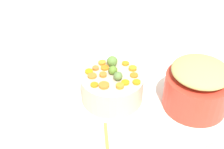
{
  "coord_description": "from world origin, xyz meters",
  "views": [
    {
      "loc": [
        -0.14,
        -0.94,
        0.82
      ],
      "look_at": [
        -0.04,
        -0.05,
        0.14
      ],
      "focal_mm": 47.2,
      "sensor_mm": 36.0,
      "label": 1
    }
  ],
  "objects": [
    {
      "name": "tabletop",
      "position": [
        0.0,
        0.0,
        0.01
      ],
      "size": [
        2.4,
        2.4,
        0.02
      ],
      "primitive_type": "cube",
      "color": "white",
      "rests_on": "ground"
    },
    {
      "name": "serving_bowl_carrots",
      "position": [
        -0.04,
        -0.05,
        0.07
      ],
      "size": [
        0.25,
        0.25,
        0.11
      ],
      "primitive_type": "cylinder",
      "color": "#BFAE92",
      "rests_on": "tabletop"
    },
    {
      "name": "metal_pot",
      "position": [
        0.28,
        -0.13,
        0.09
      ],
      "size": [
        0.25,
        0.25,
        0.14
      ],
      "primitive_type": "cylinder",
      "color": "red",
      "rests_on": "tabletop"
    },
    {
      "name": "stuffing_mound",
      "position": [
        0.28,
        -0.13,
        0.19
      ],
      "size": [
        0.21,
        0.21,
        0.06
      ],
      "primitive_type": "ellipsoid",
      "color": "tan",
      "rests_on": "metal_pot"
    },
    {
      "name": "carrot_slice_0",
      "position": [
        -0.12,
        -0.05,
        0.13
      ],
      "size": [
        0.04,
        0.04,
        0.01
      ],
      "primitive_type": "cylinder",
      "rotation": [
        0.0,
        0.0,
        4.93
      ],
      "color": "orange",
      "rests_on": "serving_bowl_carrots"
    },
    {
      "name": "carrot_slice_1",
      "position": [
        -0.02,
        -0.12,
        0.13
      ],
      "size": [
        0.03,
        0.03,
        0.01
      ],
      "primitive_type": "cylinder",
      "rotation": [
        0.0,
        0.0,
        1.73
      ],
      "color": "orange",
      "rests_on": "serving_bowl_carrots"
    },
    {
      "name": "carrot_slice_2",
      "position": [
        0.02,
        0.02,
        0.13
      ],
      "size": [
        0.04,
        0.04,
        0.01
      ],
      "primitive_type": "cylinder",
      "rotation": [
        0.0,
        0.0,
        0.88
      ],
      "color": "orange",
      "rests_on": "serving_bowl_carrots"
    },
    {
      "name": "carrot_slice_3",
      "position": [
        -0.13,
        -0.02,
        0.13
      ],
      "size": [
        0.04,
        0.04,
        0.01
      ],
      "primitive_type": "cylinder",
      "rotation": [
        0.0,
        0.0,
        4.02
      ],
      "color": "orange",
      "rests_on": "serving_bowl_carrots"
    },
    {
      "name": "carrot_slice_4",
      "position": [
        -0.07,
        0.03,
        0.13
      ],
      "size": [
        0.03,
        0.03,
        0.01
      ],
      "primitive_type": "cylinder",
      "rotation": [
        0.0,
        0.0,
        6.17
      ],
      "color": "orange",
      "rests_on": "serving_bowl_carrots"
    },
    {
      "name": "carrot_slice_5",
      "position": [
        0.01,
        -0.1,
        0.13
      ],
      "size": [
        0.04,
        0.04,
        0.01
      ],
      "primitive_type": "cylinder",
      "rotation": [
        0.0,
        0.0,
        5.97
      ],
      "color": "orange",
      "rests_on": "serving_bowl_carrots"
    },
    {
      "name": "carrot_slice_6",
      "position": [
        -0.08,
        -0.11,
        0.13
      ],
      "size": [
        0.05,
        0.05,
        0.01
      ],
      "primitive_type": "cylinder",
      "rotation": [
        0.0,
        0.0,
        1.34
      ],
      "color": "orange",
      "rests_on": "serving_bowl_carrots"
    },
    {
      "name": "carrot_slice_7",
      "position": [
        0.05,
        -0.02,
        0.13
      ],
      "size": [
        0.04,
        0.04,
        0.01
      ],
      "primitive_type": "cylinder",
      "rotation": [
        0.0,
        0.0,
        4.43
      ],
      "color": "orange",
      "rests_on": "serving_bowl_carrots"
    },
    {
      "name": "carrot_slice_8",
      "position": [
        0.05,
        -0.1,
        0.13
      ],
      "size": [
        0.04,
        0.04,
        0.01
      ],
      "primitive_type": "cylinder",
      "rotation": [
        0.0,
        0.0,
        2.48
      ],
      "color": "orange",
      "rests_on": "serving_bowl_carrots"
    },
    {
      "name": "carrot_slice_9",
      "position": [
        -0.06,
        0.0,
        0.13
      ],
      "size": [
        0.03,
        0.03,
        0.01
      ],
      "primitive_type": "cylinder",
      "rotation": [
        0.0,
        0.0,
        0.06
      ],
      "color": "orange",
      "rests_on": "serving_bowl_carrots"
    },
    {
      "name": "carrot_slice_10",
      "position": [
        -0.07,
        -0.05,
        0.13
      ],
      "size": [
        0.03,
        0.03,
        0.01
      ],
      "primitive_type": "cylinder",
      "rotation": [
        0.0,
        0.0,
        6.08
      ],
      "color": "orange",
      "rests_on": "serving_bowl_carrots"
    },
    {
      "name": "carrot_slice_11",
      "position": [
        -0.1,
        0.0,
        0.13
      ],
      "size": [
        0.03,
        0.03,
        0.01
      ],
      "primitive_type": "cylinder",
      "rotation": [
        0.0,
        0.0,
        4.49
      ],
      "color": "orange",
      "rests_on": "serving_bowl_carrots"
    },
    {
      "name": "carrot_slice_12",
      "position": [
        -0.11,
        -0.1,
        0.13
      ],
      "size": [
        0.04,
        0.04,
        0.01
      ],
      "primitive_type": "cylinder",
      "rotation": [
        0.0,
        0.0,
        0.76
      ],
      "color": "orange",
      "rests_on": "serving_bowl_carrots"
    },
    {
      "name": "carrot_slice_13",
      "position": [
        0.05,
        -0.06,
        0.13
      ],
      "size": [
        0.04,
        0.04,
        0.01
      ],
      "primitive_type": "cylinder",
      "rotation": [
        0.0,
        0.0,
        1.79
      ],
      "color": "orange",
      "rests_on": "serving_bowl_carrots"
    },
    {
      "name": "brussels_sprout_0",
      "position": [
        -0.02,
        -0.08,
        0.15
      ],
      "size": [
        0.03,
        0.03,
        0.03
      ],
      "primitive_type": "sphere",
      "color": "#57773C",
      "rests_on": "serving_bowl_carrots"
    },
    {
      "name": "brussels_sprout_1",
      "position": [
        -0.03,
        0.02,
        0.15
      ],
      "size": [
        0.04,
        0.04,
        0.04
      ],
      "primitive_type": "sphere",
      "color": "#5A8337",
      "rests_on": "serving_bowl_carrots"
    },
    {
      "name": "brussels_sprout_2",
      "position": [
        -0.03,
        -0.04,
        0.15
      ],
      "size": [
        0.04,
        0.04,
        0.04
      ],
      "primitive_type": "sphere",
      "color": "#588129",
      "rests_on": "serving_bowl_carrots"
    },
    {
      "name": "casserole_dish",
      "position": [
        -0.39,
        0.18,
        0.06
      ],
      "size": [
        0.23,
        0.23,
        0.09
      ],
      "primitive_type": "cylinder",
      "color": "white",
      "rests_on": "tabletop"
    }
  ]
}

